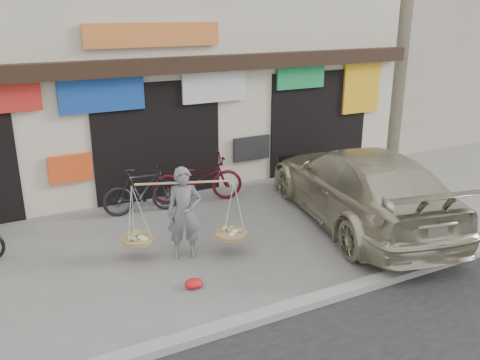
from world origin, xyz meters
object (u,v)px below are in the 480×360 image
suv (359,186)px  street_vendor (184,217)px  bike_1 (143,191)px  bike_2 (197,179)px

suv → street_vendor: bearing=9.5°
street_vendor → suv: street_vendor is taller
bike_1 → bike_2: bearing=-79.5°
street_vendor → bike_1: 2.34m
street_vendor → suv: 3.78m
bike_1 → suv: suv is taller
bike_1 → bike_2: bike_2 is taller
street_vendor → suv: (3.78, -0.15, 0.02)m
street_vendor → bike_1: size_ratio=1.22×
street_vendor → bike_2: 2.77m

